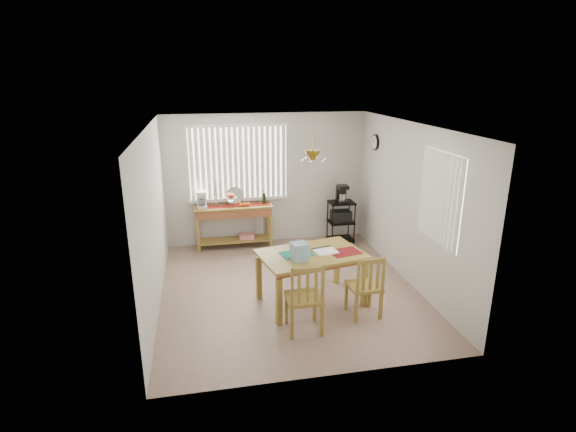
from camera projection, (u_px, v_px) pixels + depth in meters
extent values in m
cube|color=gray|center=(289.00, 288.00, 7.26)|extent=(4.00, 4.50, 0.01)
cube|color=silver|center=(266.00, 179.00, 9.02)|extent=(4.00, 0.10, 2.60)
cube|color=silver|center=(332.00, 274.00, 4.72)|extent=(4.00, 0.10, 2.60)
cube|color=silver|center=(150.00, 220.00, 6.48)|extent=(0.10, 4.50, 2.60)
cube|color=silver|center=(413.00, 204.00, 7.25)|extent=(0.10, 4.50, 2.60)
cube|color=white|center=(289.00, 122.00, 6.46)|extent=(4.00, 4.50, 0.10)
cube|color=white|center=(238.00, 163.00, 8.76)|extent=(1.90, 0.01, 1.40)
cube|color=white|center=(192.00, 165.00, 8.58)|extent=(0.07, 0.03, 1.40)
cube|color=white|center=(197.00, 165.00, 8.60)|extent=(0.07, 0.03, 1.40)
cube|color=white|center=(203.00, 164.00, 8.62)|extent=(0.07, 0.03, 1.40)
cube|color=white|center=(208.00, 164.00, 8.64)|extent=(0.07, 0.03, 1.40)
cube|color=white|center=(214.00, 164.00, 8.66)|extent=(0.07, 0.03, 1.40)
cube|color=white|center=(219.00, 164.00, 8.68)|extent=(0.07, 0.03, 1.40)
cube|color=white|center=(225.00, 164.00, 8.70)|extent=(0.07, 0.03, 1.40)
cube|color=white|center=(230.00, 163.00, 8.72)|extent=(0.07, 0.03, 1.40)
cube|color=white|center=(236.00, 163.00, 8.74)|extent=(0.07, 0.03, 1.40)
cube|color=white|center=(241.00, 163.00, 8.76)|extent=(0.07, 0.03, 1.40)
cube|color=white|center=(247.00, 163.00, 8.78)|extent=(0.07, 0.03, 1.40)
cube|color=white|center=(252.00, 163.00, 8.80)|extent=(0.07, 0.03, 1.40)
cube|color=white|center=(257.00, 162.00, 8.82)|extent=(0.07, 0.03, 1.40)
cube|color=white|center=(263.00, 162.00, 8.83)|extent=(0.07, 0.03, 1.40)
cube|color=white|center=(268.00, 162.00, 8.85)|extent=(0.07, 0.03, 1.40)
cube|color=white|center=(273.00, 162.00, 8.87)|extent=(0.07, 0.03, 1.40)
cube|color=white|center=(278.00, 162.00, 8.89)|extent=(0.07, 0.03, 1.40)
cube|color=white|center=(284.00, 161.00, 8.91)|extent=(0.07, 0.03, 1.40)
cube|color=white|center=(240.00, 199.00, 8.95)|extent=(1.98, 0.06, 0.06)
cube|color=white|center=(237.00, 125.00, 8.51)|extent=(1.98, 0.06, 0.06)
cube|color=white|center=(441.00, 198.00, 6.29)|extent=(0.01, 1.10, 1.30)
cube|color=white|center=(459.00, 208.00, 5.83)|extent=(0.03, 0.07, 1.30)
cube|color=white|center=(455.00, 206.00, 5.93)|extent=(0.03, 0.07, 1.30)
cube|color=white|center=(450.00, 203.00, 6.03)|extent=(0.03, 0.07, 1.30)
cube|color=white|center=(446.00, 201.00, 6.13)|extent=(0.03, 0.07, 1.30)
cube|color=white|center=(442.00, 199.00, 6.24)|extent=(0.03, 0.07, 1.30)
cube|color=white|center=(438.00, 197.00, 6.34)|extent=(0.03, 0.07, 1.30)
cube|color=white|center=(434.00, 195.00, 6.44)|extent=(0.03, 0.07, 1.30)
cube|color=white|center=(430.00, 193.00, 6.55)|extent=(0.03, 0.07, 1.30)
cube|color=white|center=(427.00, 191.00, 6.65)|extent=(0.03, 0.07, 1.30)
cube|color=white|center=(423.00, 189.00, 6.75)|extent=(0.03, 0.07, 1.30)
cylinder|color=black|center=(375.00, 142.00, 8.45)|extent=(0.04, 0.30, 0.30)
cylinder|color=white|center=(374.00, 142.00, 8.44)|extent=(0.01, 0.25, 0.25)
cylinder|color=olive|center=(313.00, 142.00, 6.10)|extent=(0.01, 0.01, 0.34)
cone|color=olive|center=(313.00, 155.00, 6.15)|extent=(0.24, 0.24, 0.14)
sphere|color=white|center=(324.00, 159.00, 6.20)|extent=(0.05, 0.05, 0.05)
sphere|color=white|center=(316.00, 157.00, 6.31)|extent=(0.05, 0.05, 0.05)
sphere|color=white|center=(305.00, 158.00, 6.28)|extent=(0.05, 0.05, 0.05)
sphere|color=white|center=(301.00, 160.00, 6.14)|extent=(0.05, 0.05, 0.05)
sphere|color=white|center=(310.00, 161.00, 6.02)|extent=(0.05, 0.05, 0.05)
sphere|color=white|center=(321.00, 161.00, 6.05)|extent=(0.05, 0.05, 0.05)
cube|color=olive|center=(233.00, 207.00, 8.76)|extent=(1.51, 0.42, 0.04)
cube|color=#9E5834|center=(234.00, 212.00, 8.80)|extent=(1.45, 0.39, 0.15)
cube|color=olive|center=(198.00, 236.00, 8.63)|extent=(0.06, 0.06, 0.65)
cube|color=olive|center=(271.00, 232.00, 8.89)|extent=(0.06, 0.06, 0.65)
cube|color=olive|center=(198.00, 231.00, 8.94)|extent=(0.06, 0.06, 0.65)
cube|color=olive|center=(268.00, 226.00, 9.20)|extent=(0.06, 0.06, 0.65)
cube|color=olive|center=(235.00, 240.00, 8.97)|extent=(1.40, 0.37, 0.03)
cube|color=red|center=(246.00, 236.00, 9.00)|extent=(0.28, 0.21, 0.09)
cube|color=maroon|center=(233.00, 206.00, 8.76)|extent=(1.43, 0.23, 0.01)
cube|color=white|center=(202.00, 206.00, 8.64)|extent=(0.19, 0.23, 0.05)
cube|color=white|center=(202.00, 200.00, 8.67)|extent=(0.19, 0.08, 0.28)
cube|color=white|center=(201.00, 193.00, 8.54)|extent=(0.19, 0.21, 0.07)
cylinder|color=white|center=(202.00, 203.00, 8.59)|extent=(0.12, 0.12, 0.12)
cylinder|color=white|center=(231.00, 204.00, 8.72)|extent=(0.05, 0.05, 0.09)
cone|color=white|center=(231.00, 200.00, 8.69)|extent=(0.25, 0.25, 0.08)
sphere|color=#AE1717|center=(233.00, 195.00, 8.68)|extent=(0.08, 0.08, 0.08)
sphere|color=#AE1717|center=(232.00, 195.00, 8.71)|extent=(0.08, 0.08, 0.08)
sphere|color=#AE1717|center=(229.00, 195.00, 8.70)|extent=(0.08, 0.08, 0.08)
sphere|color=#AE1717|center=(228.00, 196.00, 8.66)|extent=(0.08, 0.08, 0.08)
sphere|color=#AE1717|center=(230.00, 196.00, 8.62)|extent=(0.08, 0.08, 0.08)
sphere|color=#AE1717|center=(232.00, 196.00, 8.63)|extent=(0.08, 0.08, 0.08)
sphere|color=#FF510D|center=(241.00, 205.00, 8.70)|extent=(0.08, 0.08, 0.08)
sphere|color=#FF510D|center=(244.00, 205.00, 8.72)|extent=(0.08, 0.08, 0.08)
sphere|color=#FF510D|center=(248.00, 204.00, 8.73)|extent=(0.08, 0.08, 0.08)
cylinder|color=silver|center=(235.00, 195.00, 8.88)|extent=(0.34, 0.08, 0.34)
cylinder|color=white|center=(216.00, 203.00, 8.72)|extent=(0.08, 0.08, 0.13)
cylinder|color=#4C3823|center=(215.00, 189.00, 8.64)|extent=(0.08, 0.04, 0.42)
cylinder|color=#4C3823|center=(215.00, 188.00, 8.63)|extent=(0.13, 0.06, 0.46)
cylinder|color=#4C3823|center=(215.00, 190.00, 8.64)|extent=(0.16, 0.07, 0.34)
cylinder|color=#4C3823|center=(215.00, 187.00, 8.62)|extent=(0.05, 0.03, 0.52)
cylinder|color=#4C3823|center=(215.00, 191.00, 8.65)|extent=(0.21, 0.09, 0.29)
cylinder|color=black|center=(264.00, 198.00, 8.88)|extent=(0.07, 0.07, 0.22)
cylinder|color=black|center=(264.00, 191.00, 8.84)|extent=(0.03, 0.03, 0.08)
cylinder|color=black|center=(333.00, 225.00, 8.95)|extent=(0.02, 0.02, 0.85)
cylinder|color=black|center=(355.00, 224.00, 9.03)|extent=(0.02, 0.02, 0.85)
cylinder|color=black|center=(327.00, 220.00, 9.28)|extent=(0.02, 0.02, 0.85)
cylinder|color=black|center=(349.00, 218.00, 9.37)|extent=(0.02, 0.02, 0.85)
cube|color=black|center=(342.00, 202.00, 9.03)|extent=(0.50, 0.40, 0.03)
cube|color=black|center=(341.00, 222.00, 9.16)|extent=(0.50, 0.40, 0.03)
cube|color=black|center=(340.00, 239.00, 9.27)|extent=(0.50, 0.40, 0.03)
cube|color=black|center=(341.00, 216.00, 9.12)|extent=(0.38, 0.30, 0.22)
cube|color=black|center=(342.00, 201.00, 9.00)|extent=(0.20, 0.24, 0.05)
cube|color=black|center=(341.00, 194.00, 9.04)|extent=(0.20, 0.08, 0.30)
cube|color=black|center=(342.00, 187.00, 8.91)|extent=(0.20, 0.22, 0.07)
cylinder|color=silver|center=(342.00, 197.00, 8.97)|extent=(0.13, 0.13, 0.13)
cube|color=olive|center=(311.00, 255.00, 6.60)|extent=(1.65, 1.24, 0.04)
cube|color=#9E5834|center=(311.00, 258.00, 6.61)|extent=(1.52, 1.11, 0.06)
cube|color=olive|center=(279.00, 302.00, 6.11)|extent=(0.09, 0.09, 0.69)
cube|color=olive|center=(364.00, 285.00, 6.62)|extent=(0.09, 0.09, 0.69)
cube|color=olive|center=(259.00, 278.00, 6.84)|extent=(0.09, 0.09, 0.69)
cube|color=olive|center=(337.00, 264.00, 7.34)|extent=(0.09, 0.09, 0.69)
cube|color=#157862|center=(297.00, 254.00, 6.56)|extent=(0.50, 0.40, 0.01)
cube|color=maroon|center=(345.00, 252.00, 6.63)|extent=(0.50, 0.40, 0.01)
cube|color=white|center=(326.00, 252.00, 6.62)|extent=(0.36, 0.31, 0.03)
cube|color=black|center=(321.00, 248.00, 6.74)|extent=(0.32, 0.10, 0.03)
cube|color=#86AFC4|center=(299.00, 252.00, 6.31)|extent=(0.25, 0.25, 0.25)
cube|color=olive|center=(304.00, 298.00, 5.95)|extent=(0.47, 0.47, 0.04)
cube|color=olive|center=(315.00, 306.00, 6.24)|extent=(0.04, 0.04, 0.45)
cube|color=olive|center=(287.00, 309.00, 6.18)|extent=(0.04, 0.04, 0.45)
cube|color=olive|center=(322.00, 321.00, 5.87)|extent=(0.04, 0.04, 0.45)
cube|color=olive|center=(292.00, 324.00, 5.80)|extent=(0.04, 0.04, 0.45)
cube|color=olive|center=(323.00, 285.00, 5.70)|extent=(0.04, 0.04, 0.51)
cube|color=olive|center=(292.00, 288.00, 5.64)|extent=(0.04, 0.04, 0.51)
cube|color=olive|center=(308.00, 270.00, 5.60)|extent=(0.42, 0.04, 0.07)
cube|color=olive|center=(316.00, 287.00, 5.70)|extent=(0.04, 0.02, 0.41)
cube|color=olive|center=(308.00, 288.00, 5.68)|extent=(0.04, 0.02, 0.41)
cube|color=olive|center=(299.00, 289.00, 5.66)|extent=(0.04, 0.02, 0.41)
cube|color=olive|center=(364.00, 286.00, 6.34)|extent=(0.46, 0.46, 0.04)
cube|color=olive|center=(370.00, 294.00, 6.63)|extent=(0.04, 0.04, 0.42)
cube|color=olive|center=(346.00, 297.00, 6.54)|extent=(0.04, 0.04, 0.42)
cube|color=olive|center=(381.00, 306.00, 6.29)|extent=(0.04, 0.04, 0.42)
cube|color=olive|center=(356.00, 309.00, 6.20)|extent=(0.04, 0.04, 0.42)
cube|color=olive|center=(383.00, 274.00, 6.13)|extent=(0.04, 0.04, 0.47)
cube|color=olive|center=(358.00, 277.00, 6.04)|extent=(0.04, 0.04, 0.47)
cube|color=olive|center=(372.00, 261.00, 6.02)|extent=(0.39, 0.05, 0.06)
cube|color=olive|center=(378.00, 276.00, 6.12)|extent=(0.04, 0.02, 0.38)
cube|color=olive|center=(371.00, 277.00, 6.09)|extent=(0.04, 0.02, 0.38)
cube|color=olive|center=(364.00, 278.00, 6.07)|extent=(0.04, 0.02, 0.38)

